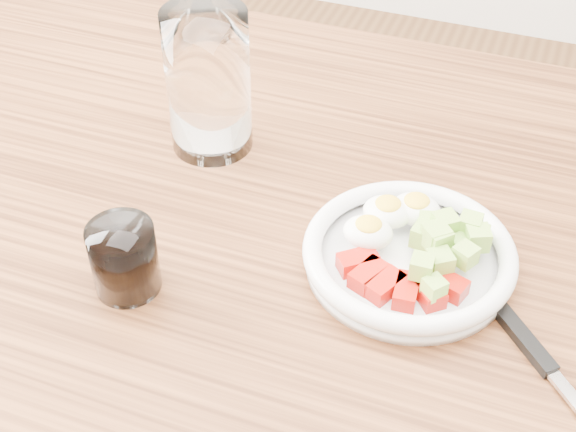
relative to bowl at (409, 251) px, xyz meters
name	(u,v)px	position (x,y,z in m)	size (l,w,h in m)	color
dining_table	(293,315)	(-0.11, -0.01, -0.12)	(1.50, 0.90, 0.77)	brown
bowl	(409,251)	(0.00, 0.00, 0.00)	(0.20, 0.20, 0.05)	white
fork	(536,353)	(0.13, -0.07, -0.01)	(0.16, 0.17, 0.01)	black
water_glass	(208,82)	(-0.26, 0.12, 0.06)	(0.09, 0.09, 0.17)	white
coffee_glass	(124,259)	(-0.24, -0.12, 0.02)	(0.06, 0.06, 0.07)	white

